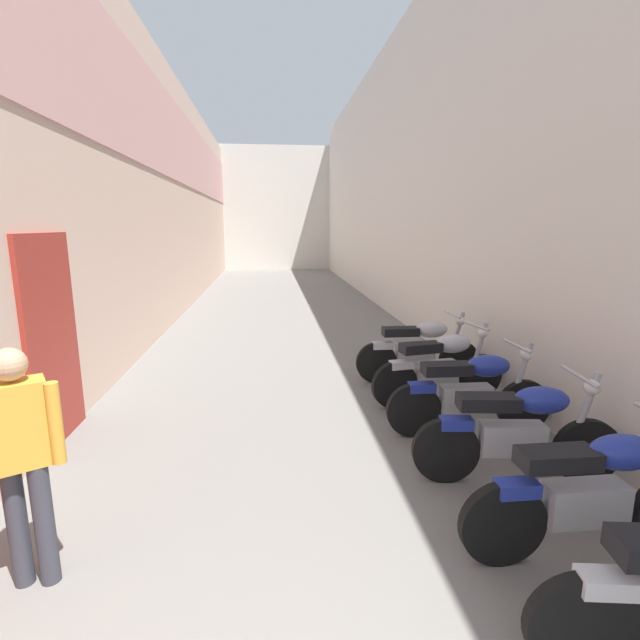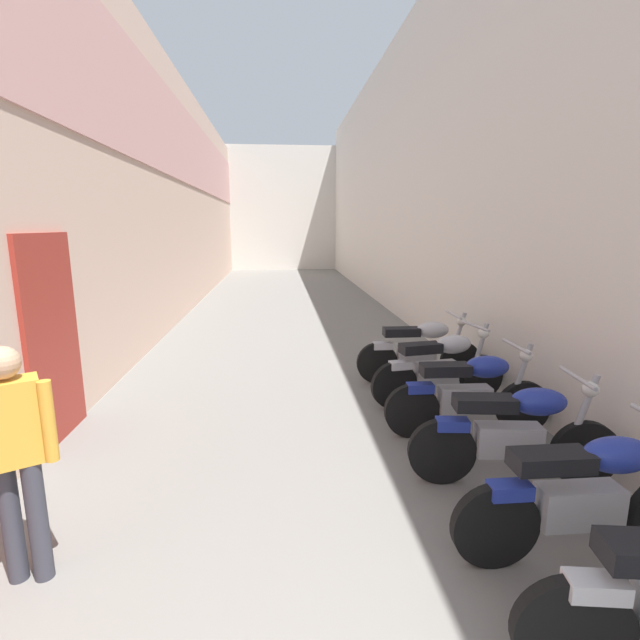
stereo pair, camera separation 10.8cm
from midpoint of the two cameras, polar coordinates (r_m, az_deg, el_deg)
name	(u,v)px [view 2 (the right image)]	position (r m, az deg, el deg)	size (l,w,h in m)	color
ground_plane	(293,331)	(10.18, -3.02, -1.38)	(41.11, 41.11, 0.00)	slate
building_left	(169,193)	(12.14, -17.76, 14.61)	(0.45, 25.11, 6.02)	beige
building_right	(404,178)	(12.40, 10.53, 16.79)	(0.45, 25.11, 6.90)	beige
building_far_end	(283,209)	(25.48, -4.44, 13.38)	(8.39, 2.00, 6.22)	beige
motorcycle_third	(588,494)	(3.81, 30.79, -17.89)	(1.85, 0.58, 1.04)	black
motorcycle_fourth	(516,432)	(4.54, 23.55, -12.44)	(1.85, 0.58, 1.04)	black
motorcycle_fifth	(470,392)	(5.37, 18.49, -8.36)	(1.85, 0.58, 1.04)	black
motorcycle_sixth	(440,366)	(6.19, 15.05, -5.50)	(1.84, 0.58, 1.04)	black
motorcycle_seventh	(420,349)	(6.98, 12.63, -3.46)	(1.85, 0.58, 1.04)	black
pedestrian_mid_alley	(14,449)	(3.50, -32.64, -13.17)	(0.52, 0.34, 1.57)	#383842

